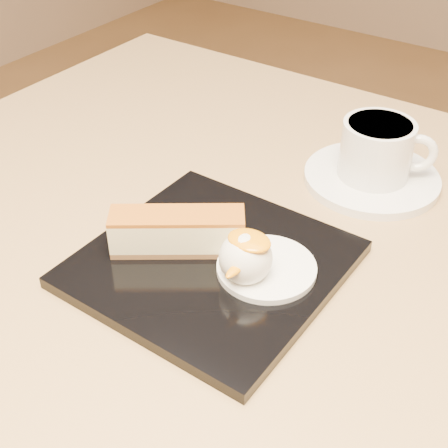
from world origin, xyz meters
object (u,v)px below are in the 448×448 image
Objects in this scene: cheesecake at (177,231)px; saucer at (371,178)px; table at (196,335)px; ice_cream_scoop at (246,258)px; coffee_cup at (378,149)px; dessert_plate at (212,264)px.

cheesecake reaches higher than saucer.
saucer is at bearing 32.03° from cheesecake.
table is at bearing -121.24° from saucer.
ice_cream_scoop is (0.09, -0.04, 0.19)m from table.
cheesecake is at bearing -69.07° from table.
ice_cream_scoop reaches higher than saucer.
cheesecake is 0.08m from ice_cream_scoop.
saucer is 1.50× the size of coffee_cup.
coffee_cup is (0.00, 0.00, 0.04)m from saucer.
dessert_plate is (0.05, -0.04, 0.16)m from table.
coffee_cup is at bearing 31.72° from cheesecake.
table is 0.19m from cheesecake.
saucer is (0.11, 0.18, 0.16)m from table.
ice_cream_scoop is at bearing -95.18° from saucer.
coffee_cup reaches higher than ice_cream_scoop.
table is at bearing 154.88° from ice_cream_scoop.
cheesecake is at bearing -171.87° from dessert_plate.
dessert_plate is 4.67× the size of ice_cream_scoop.
cheesecake is 0.25m from coffee_cup.
table is 6.67× the size of cheesecake.
cheesecake reaches higher than dessert_plate.
saucer is (0.10, 0.23, -0.03)m from cheesecake.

